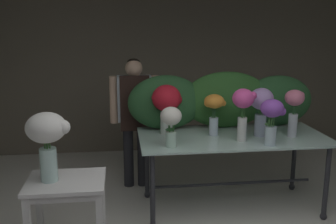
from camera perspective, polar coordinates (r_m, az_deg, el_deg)
name	(u,v)px	position (r m, az deg, el deg)	size (l,w,h in m)	color
ground_plane	(194,203)	(4.42, 3.85, -13.17)	(8.75, 8.75, 0.00)	silver
wall_back	(171,59)	(5.96, 0.41, 7.86)	(5.82, 0.12, 2.84)	#706656
display_table_glass	(232,146)	(4.10, 9.43, -5.02)	(1.94, 0.94, 0.81)	silver
side_table_white	(67,195)	(3.21, -14.67, -11.70)	(0.60, 0.49, 0.75)	white
florist	(135,110)	(4.57, -4.93, 0.34)	(0.57, 0.24, 1.55)	#232328
foliage_backdrop	(222,101)	(4.32, 8.00, 1.63)	(2.07, 0.31, 0.62)	#28562D
vase_rosy_carnations	(294,107)	(4.12, 18.06, 0.76)	(0.21, 0.19, 0.49)	silver
vase_violet_roses	(272,116)	(3.76, 15.04, -0.52)	(0.24, 0.22, 0.45)	silver
vase_fuchsia_anemones	(243,106)	(3.82, 11.01, 0.85)	(0.23, 0.21, 0.52)	silver
vase_sunset_stock	(214,108)	(4.00, 6.78, 0.57)	(0.23, 0.21, 0.43)	silver
vase_crimson_snapdragons	(167,103)	(4.01, -0.21, 1.40)	(0.32, 0.30, 0.52)	silver
vase_lilac_dahlias	(261,106)	(4.05, 13.57, 0.93)	(0.24, 0.24, 0.50)	silver
vase_ivory_lilies	(171,122)	(3.60, 0.44, -1.47)	(0.20, 0.20, 0.38)	silver
vase_white_roses_tall	(47,136)	(3.06, -17.31, -3.39)	(0.33, 0.30, 0.54)	silver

